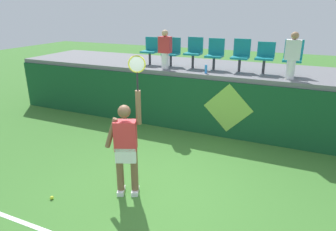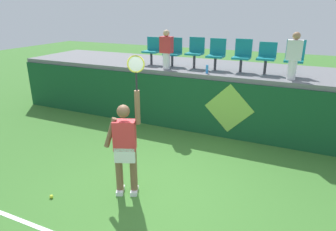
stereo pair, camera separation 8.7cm
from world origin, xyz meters
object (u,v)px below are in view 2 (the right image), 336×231
tennis_player (125,145)px  stadium_chair_2 (195,51)px  stadium_chair_6 (294,57)px  spectator_1 (294,55)px  spectator_0 (166,49)px  tennis_ball (51,197)px  stadium_chair_1 (173,51)px  stadium_chair_0 (152,49)px  stadium_chair_4 (242,54)px  stadium_chair_3 (217,53)px  stadium_chair_5 (267,56)px  water_bottle (207,69)px

tennis_player → stadium_chair_2: bearing=93.0°
tennis_player → stadium_chair_6: size_ratio=2.89×
stadium_chair_6 → spectator_1: size_ratio=0.80×
stadium_chair_6 → spectator_0: bearing=-171.6°
tennis_ball → spectator_1: bearing=51.1°
stadium_chair_1 → spectator_1: (3.24, -0.43, 0.14)m
stadium_chair_2 → spectator_1: size_ratio=0.76×
stadium_chair_0 → spectator_0: 0.83m
tennis_ball → stadium_chair_6: size_ratio=0.08×
spectator_1 → stadium_chair_4: bearing=161.3°
stadium_chair_1 → stadium_chair_3: size_ratio=0.97×
stadium_chair_0 → spectator_1: (3.92, -0.42, 0.12)m
stadium_chair_3 → stadium_chair_5: size_ratio=1.05×
spectator_0 → stadium_chair_6: bearing=8.4°
stadium_chair_0 → stadium_chair_3: (1.96, 0.01, 0.01)m
stadium_chair_0 → spectator_1: 3.95m
tennis_ball → stadium_chair_5: size_ratio=0.08×
water_bottle → stadium_chair_4: stadium_chair_4 is taller
stadium_chair_5 → spectator_0: bearing=-169.8°
stadium_chair_5 → spectator_1: size_ratio=0.72×
stadium_chair_1 → stadium_chair_3: stadium_chair_3 is taller
tennis_ball → stadium_chair_2: (0.94, 4.77, 2.04)m
stadium_chair_0 → stadium_chair_2: stadium_chair_2 is taller
tennis_player → stadium_chair_0: bearing=111.1°
spectator_0 → stadium_chair_4: bearing=13.5°
stadium_chair_3 → spectator_1: spectator_1 is taller
tennis_ball → stadium_chair_2: bearing=78.9°
stadium_chair_0 → spectator_0: bearing=-34.6°
stadium_chair_4 → water_bottle: bearing=-140.9°
spectator_0 → tennis_ball: bearing=-93.5°
stadium_chair_5 → stadium_chair_0: bearing=180.0°
tennis_player → stadium_chair_1: tennis_player is taller
stadium_chair_0 → spectator_1: spectator_1 is taller
stadium_chair_2 → spectator_1: spectator_1 is taller
stadium_chair_6 → spectator_0: spectator_0 is taller
tennis_ball → spectator_0: bearing=86.5°
stadium_chair_6 → spectator_1: spectator_1 is taller
stadium_chair_0 → stadium_chair_6: (3.92, 0.01, 0.03)m
tennis_player → spectator_0: (-0.88, 3.57, 1.18)m
stadium_chair_0 → stadium_chair_2: size_ratio=0.94×
stadium_chair_2 → stadium_chair_6: (2.57, 0.01, 0.01)m
stadium_chair_5 → stadium_chair_2: bearing=179.9°
spectator_0 → spectator_1: size_ratio=0.96×
water_bottle → stadium_chair_5: bearing=23.7°
stadium_chair_4 → tennis_player: bearing=-105.1°
stadium_chair_6 → spectator_0: (-3.24, -0.48, 0.07)m
stadium_chair_6 → spectator_1: (0.00, -0.43, 0.09)m
tennis_player → stadium_chair_0: tennis_player is taller
stadium_chair_2 → stadium_chair_1: bearing=179.7°
tennis_player → spectator_0: spectator_0 is taller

